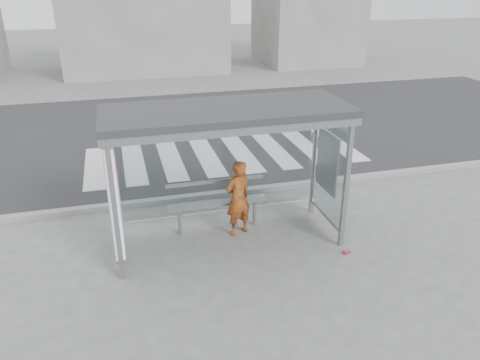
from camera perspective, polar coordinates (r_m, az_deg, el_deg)
name	(u,v)px	position (r m, az deg, el deg)	size (l,w,h in m)	color
ground	(228,241)	(9.04, -1.42, -7.41)	(80.00, 80.00, 0.00)	#5F5F5D
road	(176,131)	(15.35, -7.77, 5.91)	(30.00, 10.00, 0.01)	#252527
curb	(208,195)	(10.68, -3.95, -1.86)	(30.00, 0.18, 0.12)	gray
crosswalk	(224,155)	(13.19, -1.92, 3.07)	(7.55, 3.00, 0.00)	silver
bus_shelter	(206,144)	(8.16, -4.20, 4.44)	(4.25, 1.65, 2.62)	gray
building_center	(143,20)	(25.66, -11.76, 18.56)	(8.00, 5.00, 5.00)	slate
person	(238,198)	(8.93, -0.25, -2.22)	(0.55, 0.36, 1.52)	#CD4B13
bench	(217,202)	(9.15, -2.79, -2.75)	(1.95, 0.33, 1.01)	gray
soda_can	(347,252)	(8.86, 12.88, -8.51)	(0.07, 0.07, 0.14)	#C53A46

